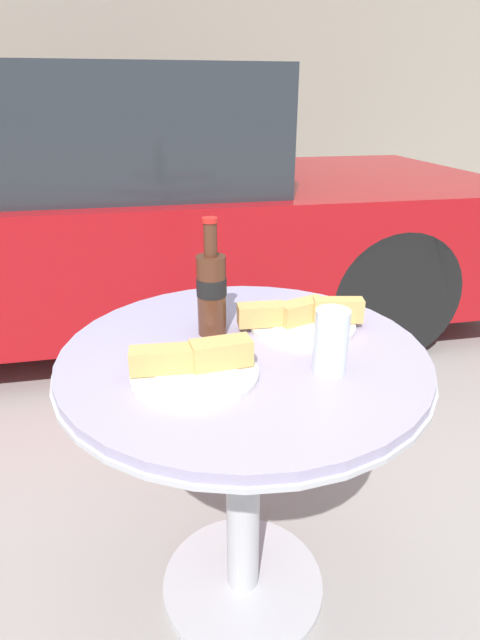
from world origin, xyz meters
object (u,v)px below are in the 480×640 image
(lunch_plate_near, at_px, (301,318))
(lunch_plate_far, at_px, (195,366))
(cola_bottle_left, at_px, (212,290))
(bistro_table, at_px, (243,417))
(drinking_glass, at_px, (331,344))
(parked_car, at_px, (103,211))

(lunch_plate_near, bearing_deg, lunch_plate_far, -147.60)
(cola_bottle_left, bearing_deg, lunch_plate_far, -108.68)
(bistro_table, xyz_separation_m, lunch_plate_near, (0.15, 0.08, 0.19))
(drinking_glass, xyz_separation_m, parked_car, (-0.53, 2.05, -0.15))
(bistro_table, relative_size, lunch_plate_far, 3.21)
(cola_bottle_left, relative_size, parked_car, 0.06)
(bistro_table, bearing_deg, parked_car, 101.41)
(lunch_plate_far, xyz_separation_m, parked_car, (-0.28, 2.01, -0.11))
(cola_bottle_left, xyz_separation_m, parked_car, (-0.34, 1.84, -0.19))
(bistro_table, xyz_separation_m, cola_bottle_left, (-0.05, 0.09, 0.27))
(bistro_table, bearing_deg, drinking_glass, -39.58)
(parked_car, bearing_deg, lunch_plate_near, -73.71)
(lunch_plate_far, height_order, parked_car, parked_car)
(lunch_plate_near, height_order, parked_car, parked_car)
(drinking_glass, relative_size, parked_car, 0.03)
(cola_bottle_left, relative_size, lunch_plate_far, 1.07)
(bistro_table, bearing_deg, cola_bottle_left, 119.57)
(drinking_glass, bearing_deg, parked_car, 104.58)
(lunch_plate_near, bearing_deg, parked_car, 106.29)
(cola_bottle_left, distance_m, parked_car, 1.88)
(cola_bottle_left, xyz_separation_m, drinking_glass, (0.20, -0.21, -0.04))
(lunch_plate_near, relative_size, parked_car, 0.07)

